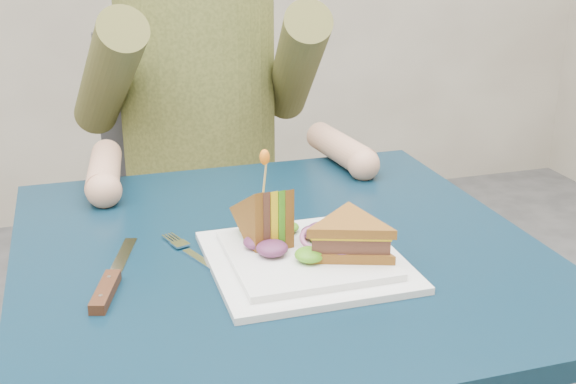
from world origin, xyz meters
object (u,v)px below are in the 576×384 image
object	(u,v)px
fork	(198,257)
sandwich_upright	(265,220)
table	(279,294)
sandwich_flat	(350,237)
diner	(198,51)
knife	(109,285)
chair	(196,196)
plate	(305,259)

from	to	relation	value
fork	sandwich_upright	bearing A→B (deg)	-9.57
sandwich_upright	fork	distance (m)	0.11
table	sandwich_flat	distance (m)	0.17
table	diner	size ratio (longest dim) A/B	1.01
knife	table	bearing A→B (deg)	14.39
knife	fork	bearing A→B (deg)	23.58
chair	knife	size ratio (longest dim) A/B	4.27
chair	sandwich_upright	bearing A→B (deg)	-91.96
table	diner	world-z (taller)	diner
diner	sandwich_upright	size ratio (longest dim) A/B	6.08
table	plate	world-z (taller)	plate
table	diner	bearing A→B (deg)	90.00
table	chair	distance (m)	0.73
plate	fork	world-z (taller)	plate
knife	plate	bearing A→B (deg)	-1.39
diner	sandwich_flat	world-z (taller)	diner
diner	plate	bearing A→B (deg)	-88.42
chair	sandwich_upright	distance (m)	0.79
chair	sandwich_upright	world-z (taller)	chair
sandwich_flat	knife	bearing A→B (deg)	174.39
chair	diner	bearing A→B (deg)	-90.00
table	sandwich_flat	xyz separation A→B (m)	(0.07, -0.09, 0.12)
sandwich_flat	fork	world-z (taller)	sandwich_flat
plate	sandwich_flat	size ratio (longest dim) A/B	1.51
fork	diner	bearing A→B (deg)	79.01
sandwich_flat	chair	bearing A→B (deg)	95.15
chair	diner	distance (m)	0.39
fork	sandwich_flat	bearing A→B (deg)	-23.86
diner	chair	bearing A→B (deg)	90.00
sandwich_upright	sandwich_flat	bearing A→B (deg)	-35.12
sandwich_upright	fork	size ratio (longest dim) A/B	0.71
sandwich_upright	knife	distance (m)	0.23
diner	sandwich_flat	bearing A→B (deg)	-84.04
sandwich_upright	fork	world-z (taller)	sandwich_upright
table	knife	bearing A→B (deg)	-165.61
plate	sandwich_flat	xyz separation A→B (m)	(0.06, -0.03, 0.04)
chair	fork	bearing A→B (deg)	-99.34
chair	sandwich_flat	world-z (taller)	chair
sandwich_flat	sandwich_upright	bearing A→B (deg)	144.88
plate	sandwich_upright	bearing A→B (deg)	134.70
plate	fork	bearing A→B (deg)	156.37
knife	sandwich_flat	bearing A→B (deg)	-5.61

